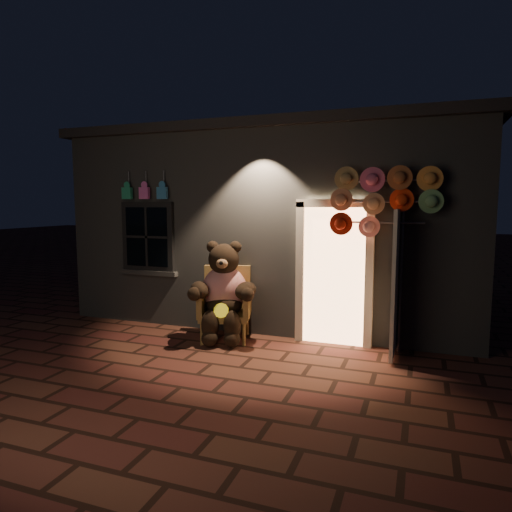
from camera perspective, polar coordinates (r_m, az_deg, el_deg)
The scene contains 5 objects.
ground at distance 6.28m, azimuth -5.58°, elevation -13.25°, with size 60.00×60.00×0.00m, color #542E20.
shop_building at distance 9.66m, azimuth 4.67°, elevation 4.26°, with size 7.30×5.95×3.51m.
wicker_armchair at distance 7.24m, azimuth -3.79°, elevation -5.88°, with size 0.93×0.89×1.13m.
teddy_bear at distance 7.06m, azimuth -4.07°, elevation -4.47°, with size 1.08×0.98×1.54m.
hat_rack at distance 6.61m, azimuth 15.39°, elevation 6.87°, with size 1.51×0.22×2.66m.
Camera 1 is at (2.58, -5.31, 2.13)m, focal length 32.00 mm.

